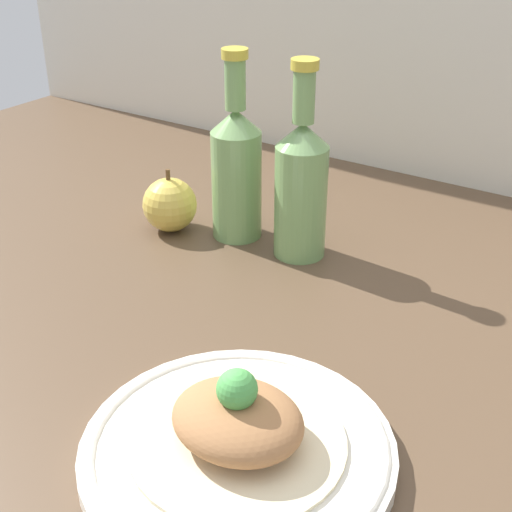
# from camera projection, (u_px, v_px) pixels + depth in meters

# --- Properties ---
(ground_plane) EXTENTS (1.80, 1.10, 0.04)m
(ground_plane) POSITION_uv_depth(u_px,v_px,m) (260.00, 351.00, 0.77)
(ground_plane) COLOR brown
(plate) EXTENTS (0.27, 0.27, 0.02)m
(plate) POSITION_uv_depth(u_px,v_px,m) (238.00, 449.00, 0.60)
(plate) COLOR silver
(plate) RESTS_ON ground_plane
(plated_food) EXTENTS (0.18, 0.18, 0.07)m
(plated_food) POSITION_uv_depth(u_px,v_px,m) (238.00, 423.00, 0.58)
(plated_food) COLOR beige
(plated_food) RESTS_ON plate
(cider_bottle_left) EXTENTS (0.07, 0.07, 0.25)m
(cider_bottle_left) POSITION_uv_depth(u_px,v_px,m) (236.00, 168.00, 0.93)
(cider_bottle_left) COLOR #729E5B
(cider_bottle_left) RESTS_ON ground_plane
(cider_bottle_right) EXTENTS (0.07, 0.07, 0.25)m
(cider_bottle_right) POSITION_uv_depth(u_px,v_px,m) (301.00, 184.00, 0.88)
(cider_bottle_right) COLOR #729E5B
(cider_bottle_right) RESTS_ON ground_plane
(apple) EXTENTS (0.07, 0.07, 0.09)m
(apple) POSITION_uv_depth(u_px,v_px,m) (170.00, 205.00, 0.97)
(apple) COLOR gold
(apple) RESTS_ON ground_plane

